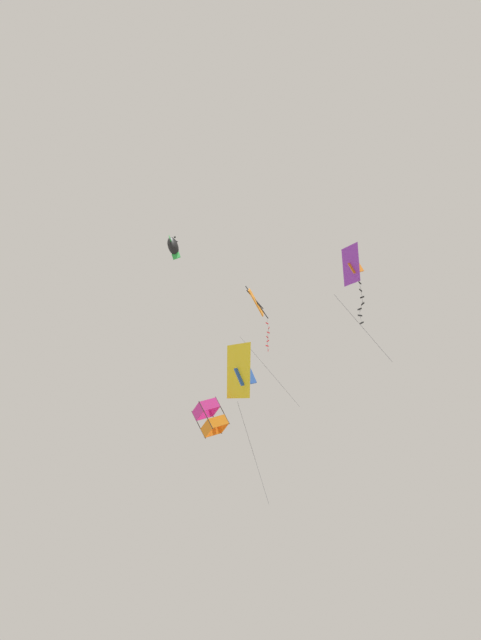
# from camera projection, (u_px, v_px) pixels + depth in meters

# --- Properties ---
(kite_box_mid_left) EXTENTS (1.93, 1.63, 1.87)m
(kite_box_mid_left) POSITION_uv_depth(u_px,v_px,m) (210.00, 418.00, 43.72)
(kite_box_mid_left) COLOR #DB2D93
(kite_delta_far_centre) EXTENTS (2.37, 2.11, 4.70)m
(kite_delta_far_centre) POSITION_uv_depth(u_px,v_px,m) (352.00, 266.00, 35.66)
(kite_delta_far_centre) COLOR purple
(kite_delta_near_left) EXTENTS (2.59, 3.22, 7.54)m
(kite_delta_near_left) POSITION_uv_depth(u_px,v_px,m) (240.00, 372.00, 41.82)
(kite_delta_near_left) COLOR yellow
(kite_diamond_low_drifter) EXTENTS (3.54, 2.38, 6.86)m
(kite_diamond_low_drifter) POSITION_uv_depth(u_px,v_px,m) (256.00, 303.00, 47.81)
(kite_diamond_low_drifter) COLOR orange
(kite_fish_near_right) EXTENTS (1.08, 1.10, 1.74)m
(kite_fish_near_right) POSITION_uv_depth(u_px,v_px,m) (173.00, 246.00, 49.11)
(kite_fish_near_right) COLOR black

